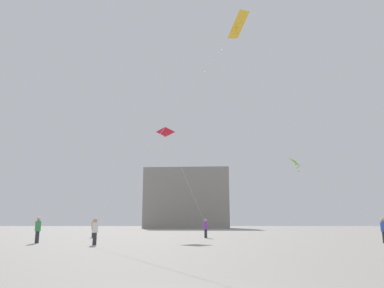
% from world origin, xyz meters
% --- Properties ---
extents(person_in_orange, '(0.38, 0.38, 1.74)m').
position_xyz_m(person_in_orange, '(-9.68, 31.82, 0.95)').
color(person_in_orange, '#2D2D33').
rests_on(person_in_orange, ground_plane).
extents(person_in_white, '(0.37, 0.37, 1.71)m').
position_xyz_m(person_in_white, '(-6.31, 19.28, 0.94)').
color(person_in_white, '#2D2D33').
rests_on(person_in_white, ground_plane).
extents(person_in_purple, '(0.39, 0.39, 1.78)m').
position_xyz_m(person_in_purple, '(1.36, 30.26, 0.98)').
color(person_in_purple, '#2D2D33').
rests_on(person_in_purple, ground_plane).
extents(person_in_green, '(0.39, 0.39, 1.80)m').
position_xyz_m(person_in_green, '(-10.89, 21.25, 0.99)').
color(person_in_green, '#2D2D33').
rests_on(person_in_green, ground_plane).
extents(kite_lime_diamond, '(8.02, 5.54, 4.15)m').
position_xyz_m(kite_lime_diamond, '(6.35, 16.48, 5.01)').
color(kite_lime_diamond, '#8CD12D').
extents(kite_crimson_delta, '(5.22, 6.58, 10.84)m').
position_xyz_m(kite_crimson_delta, '(-2.97, 36.28, 11.62)').
color(kite_crimson_delta, red).
extents(kite_amber_delta, '(8.90, 10.74, 9.33)m').
position_xyz_m(kite_amber_delta, '(1.98, 9.61, 10.01)').
color(kite_amber_delta, yellow).
extents(building_left_hall, '(21.71, 15.44, 14.70)m').
position_xyz_m(building_left_hall, '(-1.00, 90.83, 7.35)').
color(building_left_hall, gray).
rests_on(building_left_hall, ground_plane).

